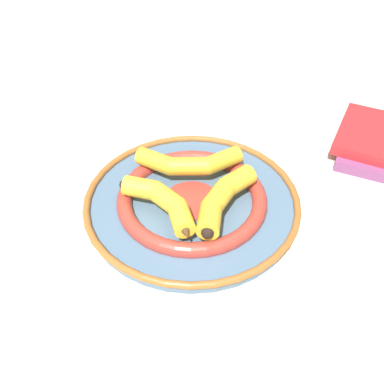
% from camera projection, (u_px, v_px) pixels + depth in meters
% --- Properties ---
extents(ground_plane, '(2.80, 2.80, 0.00)m').
position_uv_depth(ground_plane, '(179.00, 214.00, 0.76)').
color(ground_plane, beige).
extents(decorative_bowl, '(0.37, 0.37, 0.03)m').
position_uv_depth(decorative_bowl, '(192.00, 201.00, 0.76)').
color(decorative_bowl, slate).
rests_on(decorative_bowl, ground_plane).
extents(banana_a, '(0.16, 0.10, 0.03)m').
position_uv_depth(banana_a, '(164.00, 202.00, 0.71)').
color(banana_a, yellow).
rests_on(banana_a, decorative_bowl).
extents(banana_b, '(0.19, 0.11, 0.03)m').
position_uv_depth(banana_b, '(187.00, 163.00, 0.79)').
color(banana_b, gold).
rests_on(banana_b, decorative_bowl).
extents(banana_c, '(0.07, 0.18, 0.04)m').
position_uv_depth(banana_c, '(223.00, 197.00, 0.72)').
color(banana_c, gold).
rests_on(banana_c, decorative_bowl).
extents(book_stack, '(0.16, 0.21, 0.04)m').
position_uv_depth(book_stack, '(378.00, 140.00, 0.89)').
color(book_stack, '#753D70').
rests_on(book_stack, ground_plane).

